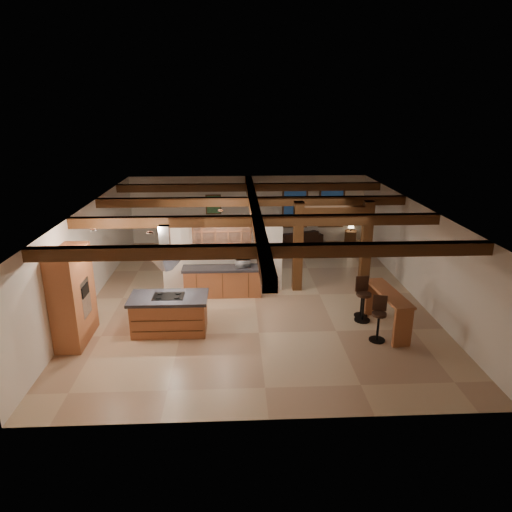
{
  "coord_description": "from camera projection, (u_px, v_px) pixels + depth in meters",
  "views": [
    {
      "loc": [
        -0.59,
        -13.28,
        5.73
      ],
      "look_at": [
        0.07,
        0.5,
        1.16
      ],
      "focal_mm": 32.0,
      "sensor_mm": 36.0,
      "label": 1
    }
  ],
  "objects": [
    {
      "name": "dining_chairs",
      "position": [
        240.0,
        249.0,
        17.17
      ],
      "size": [
        2.07,
        2.07,
        1.14
      ],
      "color": "#412410",
      "rests_on": "ground"
    },
    {
      "name": "table_lamp",
      "position": [
        351.0,
        226.0,
        19.54
      ],
      "size": [
        0.26,
        0.26,
        0.3
      ],
      "color": "black",
      "rests_on": "side_table"
    },
    {
      "name": "pantry_cabinet",
      "position": [
        73.0,
        296.0,
        11.37
      ],
      "size": [
        0.67,
        1.6,
        2.4
      ],
      "color": "#975531",
      "rests_on": "ground"
    },
    {
      "name": "side_table",
      "position": [
        350.0,
        238.0,
        19.7
      ],
      "size": [
        0.59,
        0.59,
        0.59
      ],
      "primitive_type": "cube",
      "rotation": [
        0.0,
        0.0,
        -0.31
      ],
      "color": "#412410",
      "rests_on": "ground"
    },
    {
      "name": "recessed_cans",
      "position": [
        158.0,
        224.0,
        11.57
      ],
      "size": [
        3.16,
        2.46,
        0.03
      ],
      "color": "silver",
      "rests_on": "room_walls"
    },
    {
      "name": "bar_counter",
      "position": [
        388.0,
        304.0,
        12.04
      ],
      "size": [
        0.72,
        2.1,
        1.08
      ],
      "color": "#975531",
      "rests_on": "ground"
    },
    {
      "name": "bar_stool_a",
      "position": [
        379.0,
        319.0,
        11.53
      ],
      "size": [
        0.43,
        0.44,
        1.18
      ],
      "color": "black",
      "rests_on": "ground"
    },
    {
      "name": "microwave",
      "position": [
        243.0,
        263.0,
        14.17
      ],
      "size": [
        0.47,
        0.34,
        0.25
      ],
      "primitive_type": "imported",
      "rotation": [
        0.0,
        0.0,
        3.23
      ],
      "color": "silver",
      "rests_on": "back_counter"
    },
    {
      "name": "bar_stool_c",
      "position": [
        362.0,
        297.0,
        12.91
      ],
      "size": [
        0.38,
        0.38,
        1.09
      ],
      "color": "black",
      "rests_on": "ground"
    },
    {
      "name": "range_hood",
      "position": [
        167.0,
        268.0,
        11.61
      ],
      "size": [
        1.1,
        1.1,
        1.4
      ],
      "color": "silver",
      "rests_on": "room_walls"
    },
    {
      "name": "ground",
      "position": [
        255.0,
        296.0,
        14.42
      ],
      "size": [
        12.0,
        12.0,
        0.0
      ],
      "primitive_type": "plane",
      "color": "tan",
      "rests_on": "ground"
    },
    {
      "name": "dining_table",
      "position": [
        240.0,
        255.0,
        17.25
      ],
      "size": [
        2.09,
        1.69,
        0.65
      ],
      "primitive_type": "imported",
      "rotation": [
        0.0,
        0.0,
        -0.43
      ],
      "color": "#39170E",
      "rests_on": "ground"
    },
    {
      "name": "back_counter",
      "position": [
        223.0,
        281.0,
        14.33
      ],
      "size": [
        2.5,
        0.66,
        0.94
      ],
      "color": "#975531",
      "rests_on": "ground"
    },
    {
      "name": "back_windows",
      "position": [
        313.0,
        208.0,
        19.7
      ],
      "size": [
        2.7,
        0.07,
        1.7
      ],
      "color": "#412410",
      "rests_on": "room_walls"
    },
    {
      "name": "sofa",
      "position": [
        298.0,
        238.0,
        19.63
      ],
      "size": [
        2.26,
        1.52,
        0.61
      ],
      "primitive_type": "imported",
      "rotation": [
        0.0,
        0.0,
        3.51
      ],
      "color": "black",
      "rests_on": "ground"
    },
    {
      "name": "timber_posts",
      "position": [
        333.0,
        237.0,
        14.45
      ],
      "size": [
        2.5,
        0.3,
        2.9
      ],
      "color": "#412410",
      "rests_on": "ground"
    },
    {
      "name": "upper_display_cabinet",
      "position": [
        222.0,
        237.0,
        14.09
      ],
      "size": [
        1.8,
        0.36,
        0.95
      ],
      "color": "#975531",
      "rests_on": "partition_wall"
    },
    {
      "name": "partition_wall",
      "position": [
        223.0,
        258.0,
        14.5
      ],
      "size": [
        3.8,
        0.18,
        2.2
      ],
      "primitive_type": "cube",
      "color": "silver",
      "rests_on": "ground"
    },
    {
      "name": "room_walls",
      "position": [
        255.0,
        242.0,
        13.86
      ],
      "size": [
        12.0,
        12.0,
        12.0
      ],
      "color": "silver",
      "rests_on": "ground"
    },
    {
      "name": "framed_art",
      "position": [
        213.0,
        205.0,
        19.45
      ],
      "size": [
        0.65,
        0.05,
        0.85
      ],
      "color": "#412410",
      "rests_on": "room_walls"
    },
    {
      "name": "bar_stool_b",
      "position": [
        363.0,
        299.0,
        12.59
      ],
      "size": [
        0.44,
        0.45,
        1.26
      ],
      "color": "black",
      "rests_on": "ground"
    },
    {
      "name": "kitchen_island",
      "position": [
        170.0,
        313.0,
        12.01
      ],
      "size": [
        2.05,
        1.1,
        1.01
      ],
      "color": "#975531",
      "rests_on": "ground"
    },
    {
      "name": "ceiling_beams",
      "position": [
        255.0,
        210.0,
        13.55
      ],
      "size": [
        10.0,
        12.0,
        0.28
      ],
      "color": "#412410",
      "rests_on": "room_walls"
    }
  ]
}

